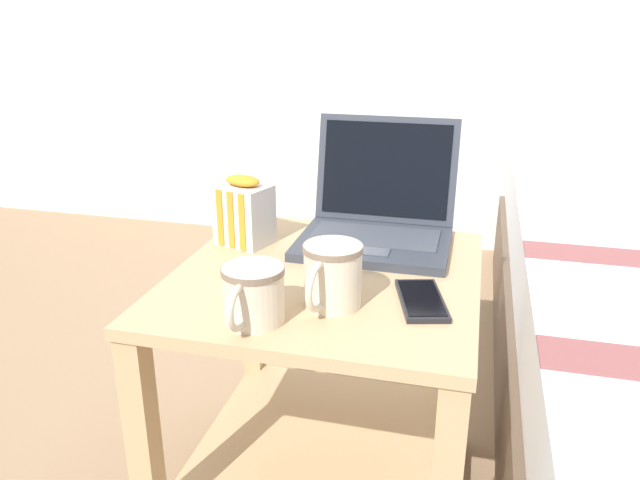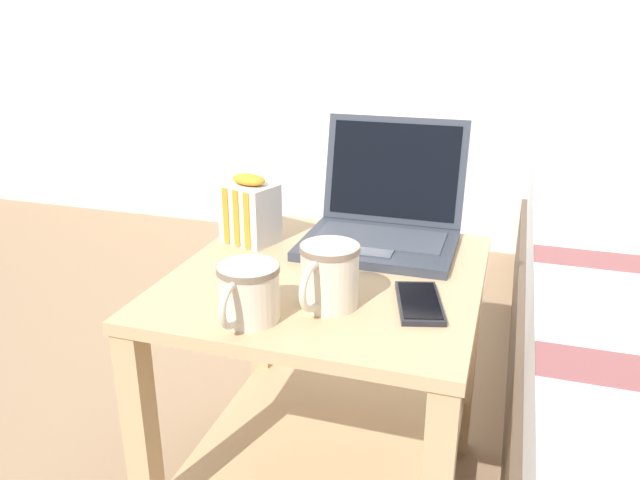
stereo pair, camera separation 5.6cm
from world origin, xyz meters
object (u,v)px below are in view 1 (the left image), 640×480
laptop (378,218)px  snack_bag (244,212)px  cell_phone (421,300)px  mug_front_right (253,292)px  mug_front_left (332,273)px

laptop → snack_bag: (-0.26, -0.08, 0.02)m
cell_phone → laptop: bearing=113.7°
mug_front_right → cell_phone: mug_front_right is taller
laptop → cell_phone: (0.12, -0.27, -0.04)m
laptop → mug_front_left: size_ratio=2.14×
laptop → cell_phone: 0.30m
mug_front_left → snack_bag: 0.34m
mug_front_right → cell_phone: bearing=28.0°
mug_front_right → snack_bag: snack_bag is taller
laptop → mug_front_left: bearing=-93.8°
mug_front_left → snack_bag: (-0.24, 0.24, 0.01)m
laptop → snack_bag: bearing=-162.4°
mug_front_right → laptop: bearing=72.7°
laptop → snack_bag: size_ratio=2.11×
mug_front_left → cell_phone: mug_front_left is taller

